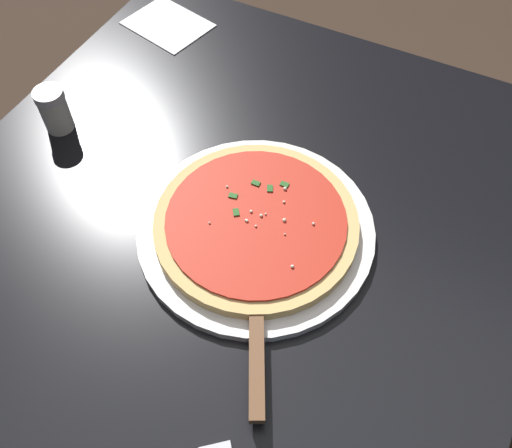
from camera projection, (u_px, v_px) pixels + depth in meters
ground_plane at (241, 389)px, 1.40m from camera, size 5.00×5.00×0.00m
restaurant_table at (233, 268)px, 0.91m from camera, size 0.85×0.93×0.74m
serving_plate at (256, 230)px, 0.77m from camera, size 0.33×0.33×0.01m
pizza at (256, 223)px, 0.76m from camera, size 0.28×0.28×0.02m
pizza_server at (257, 334)px, 0.67m from camera, size 0.14×0.22×0.01m
napkin_folded_right at (168, 24)px, 1.05m from camera, size 0.17×0.14×0.00m
parmesan_shaker at (54, 110)px, 0.86m from camera, size 0.05×0.05×0.07m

